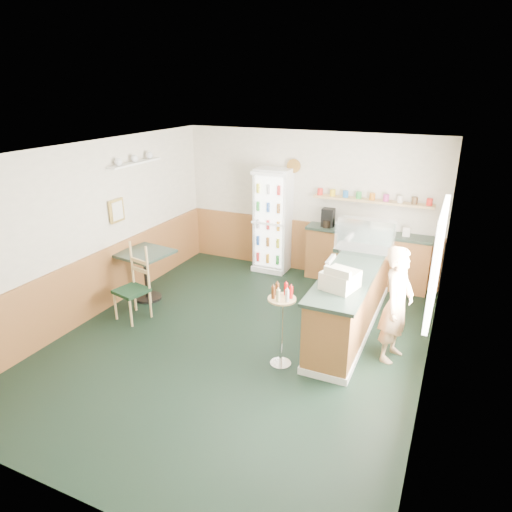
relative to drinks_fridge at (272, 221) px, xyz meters
The scene contains 13 objects.
ground 2.99m from the drinks_fridge, 77.03° to the right, with size 6.00×6.00×0.00m, color black.
room_envelope 2.12m from the drinks_fridge, 78.62° to the right, with size 5.04×6.02×2.72m.
service_counter 2.65m from the drinks_fridge, 40.09° to the right, with size 0.68×3.01×1.01m.
back_counter 1.88m from the drinks_fridge, ahead, with size 2.24×0.42×1.69m.
drinks_fridge is the anchor object (origin of this frame).
display_case 2.25m from the drinks_fridge, 27.42° to the right, with size 0.88×0.46×0.50m.
cash_register 3.21m from the drinks_fridge, 51.87° to the right, with size 0.40×0.42×0.23m, color beige.
shopkeeper 3.51m from the drinks_fridge, 40.08° to the right, with size 0.53×0.38×1.59m, color tan.
condiment_stand 3.34m from the drinks_fridge, 65.49° to the right, with size 0.36×0.36×1.13m.
newspaper_rack 2.33m from the drinks_fridge, 45.04° to the right, with size 0.09×0.41×0.83m.
cafe_table 2.60m from the drinks_fridge, 123.52° to the right, with size 0.88×0.88×0.86m.
cafe_chair 2.99m from the drinks_fridge, 113.89° to the right, with size 0.53×0.53×1.19m.
dog_doorstop 2.64m from the drinks_fridge, 52.37° to the right, with size 0.24×0.31×0.28m.
Camera 1 is at (2.58, -5.11, 3.48)m, focal length 32.00 mm.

